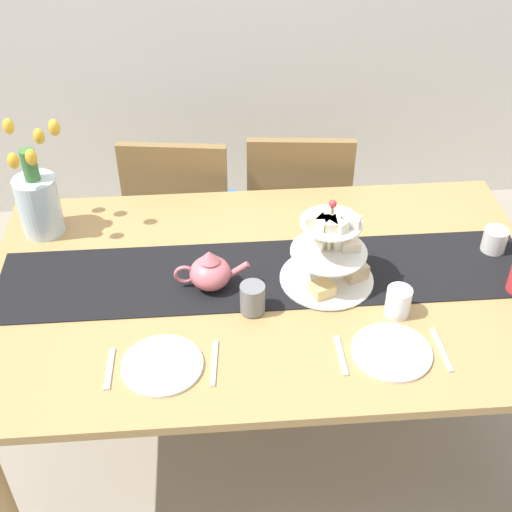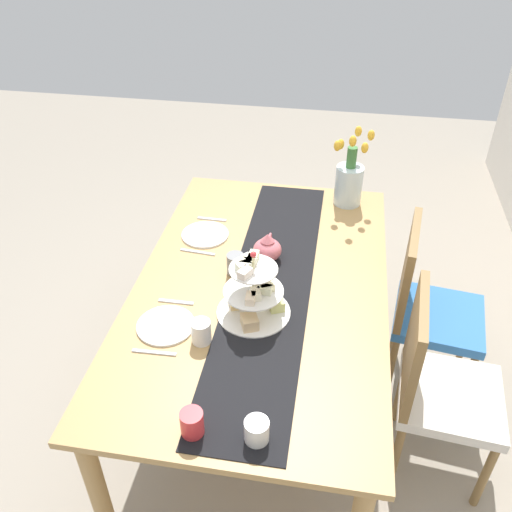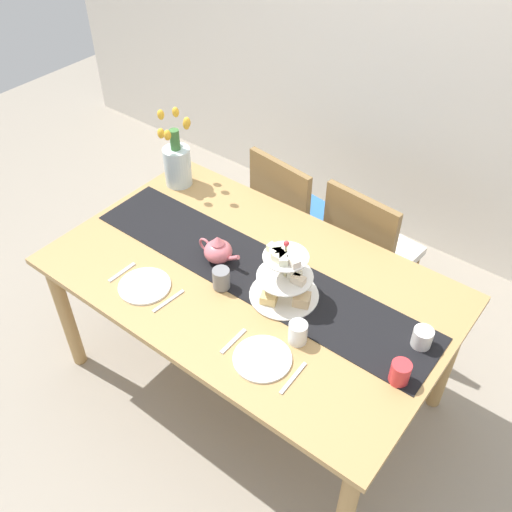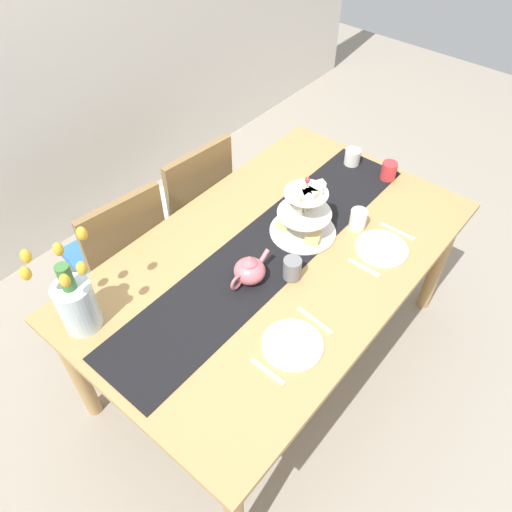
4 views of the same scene
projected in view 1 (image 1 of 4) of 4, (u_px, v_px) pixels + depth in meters
ground_plane at (266, 431)px, 2.65m from camera, size 8.00×8.00×0.00m
dining_table at (268, 304)px, 2.23m from camera, size 1.79×1.08×0.76m
chair_left at (182, 215)px, 2.92m from camera, size 0.47×0.47×0.91m
chair_right at (297, 210)px, 2.95m from camera, size 0.46×0.46×0.91m
table_runner at (267, 274)px, 2.21m from camera, size 1.72×0.35×0.00m
tiered_cake_stand at (330, 254)px, 2.12m from camera, size 0.30×0.30×0.30m
teapot at (210, 272)px, 2.13m from camera, size 0.24×0.13×0.14m
tulip_vase at (37, 198)px, 2.31m from camera, size 0.25×0.20×0.43m
cream_jug at (494, 240)px, 2.28m from camera, size 0.08×0.08×0.08m
dinner_plate_left at (162, 365)px, 1.90m from camera, size 0.23×0.23×0.01m
fork_left at (110, 369)px, 1.89m from camera, size 0.02×0.15×0.01m
knife_left at (214, 363)px, 1.91m from camera, size 0.03×0.17×0.01m
dinner_plate_right at (391, 352)px, 1.94m from camera, size 0.23×0.23×0.01m
fork_right at (341, 355)px, 1.93m from camera, size 0.02×0.15×0.01m
knife_right at (441, 349)px, 1.95m from camera, size 0.02×0.17×0.01m
mug_grey at (253, 298)px, 2.04m from camera, size 0.08×0.08×0.09m
mug_white_text at (398, 302)px, 2.04m from camera, size 0.08×0.08×0.09m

